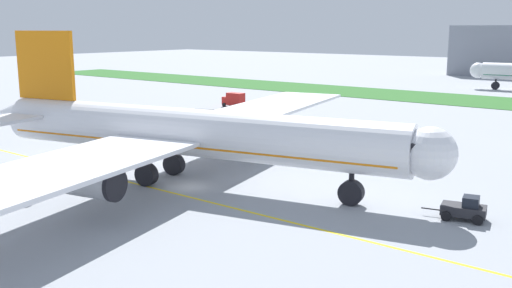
{
  "coord_description": "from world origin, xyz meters",
  "views": [
    {
      "loc": [
        43.49,
        -43.44,
        16.98
      ],
      "look_at": [
        2.06,
        8.95,
        3.63
      ],
      "focal_mm": 40.72,
      "sensor_mm": 36.0,
      "label": 1
    }
  ],
  "objects": [
    {
      "name": "ground_plane",
      "position": [
        0.0,
        0.0,
        0.0
      ],
      "size": [
        600.0,
        600.0,
        0.0
      ],
      "primitive_type": "plane",
      "color": "#9399A0",
      "rests_on": "ground"
    },
    {
      "name": "apron_taxi_line",
      "position": [
        0.0,
        -2.83,
        0.0
      ],
      "size": [
        280.0,
        0.36,
        0.01
      ],
      "primitive_type": "cube",
      "color": "yellow",
      "rests_on": "ground"
    },
    {
      "name": "grass_median_strip",
      "position": [
        0.0,
        96.44,
        0.05
      ],
      "size": [
        320.0,
        24.0,
        0.1
      ],
      "primitive_type": "cube",
      "color": "#2D6628",
      "rests_on": "ground"
    },
    {
      "name": "airliner_foreground",
      "position": [
        -1.9,
        0.77,
        5.68
      ],
      "size": [
        56.6,
        92.42,
        16.71
      ],
      "color": "white",
      "rests_on": "ground"
    },
    {
      "name": "pushback_tug",
      "position": [
        27.22,
        7.48,
        1.01
      ],
      "size": [
        5.75,
        3.23,
        2.23
      ],
      "color": "#26262B",
      "rests_on": "ground"
    },
    {
      "name": "service_truck_fuel_bowser",
      "position": [
        -38.77,
        52.74,
        1.66
      ],
      "size": [
        5.08,
        2.54,
        3.15
      ],
      "color": "#B21E19",
      "rests_on": "ground"
    },
    {
      "name": "service_truck_catering_van",
      "position": [
        -27.64,
        30.3,
        1.52
      ],
      "size": [
        5.47,
        3.85,
        2.82
      ],
      "color": "black",
      "rests_on": "ground"
    }
  ]
}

